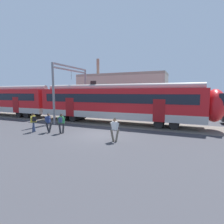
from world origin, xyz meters
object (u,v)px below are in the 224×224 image
Objects in this scene: pedestrian_yellow at (33,121)px; pedestrian_navy at (48,121)px; commuter_train at (54,101)px; pedestrian_green at (61,122)px; pedestrian_white at (115,128)px.

pedestrian_yellow and pedestrian_navy have the same top height.
pedestrian_green is at bearing -45.22° from commuter_train.
pedestrian_green is 1.00× the size of pedestrian_white.
pedestrian_yellow is at bearing -164.19° from pedestrian_navy.
commuter_train is at bearing 148.83° from pedestrian_white.
pedestrian_yellow is 1.00× the size of pedestrian_navy.
pedestrian_navy is 6.25m from pedestrian_white.
commuter_train is 8.26m from pedestrian_navy.
pedestrian_white is (11.24, -6.80, -1.29)m from commuter_train.
commuter_train reaches higher than pedestrian_green.
commuter_train reaches higher than pedestrian_navy.
commuter_train is 22.83× the size of pedestrian_yellow.
pedestrian_navy is 1.00× the size of pedestrian_white.
pedestrian_white is (6.24, -0.35, -0.03)m from pedestrian_navy.
commuter_train reaches higher than pedestrian_yellow.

